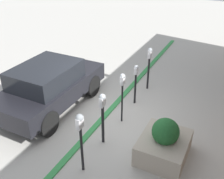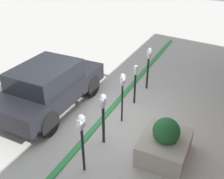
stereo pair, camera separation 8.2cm
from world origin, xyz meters
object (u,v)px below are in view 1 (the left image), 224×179
parking_meter_middle (122,87)px  parked_car_front (50,85)px  parking_meter_second (103,110)px  planter_box (164,143)px  parking_meter_nearest (80,131)px  parking_meter_fourth (136,78)px  parking_meter_farthest (149,61)px

parking_meter_middle → parked_car_front: parking_meter_middle is taller
parking_meter_second → parking_meter_middle: bearing=-2.8°
planter_box → parked_car_front: parked_car_front is taller
parking_meter_nearest → parking_meter_fourth: size_ratio=1.15×
parking_meter_second → parked_car_front: (0.74, 2.26, -0.23)m
parking_meter_second → planter_box: size_ratio=1.10×
parking_meter_nearest → planter_box: bearing=-50.4°
parking_meter_farthest → parking_meter_second: bearing=179.1°
parking_meter_fourth → parking_meter_farthest: parking_meter_farthest is taller
parking_meter_second → parking_meter_middle: 1.07m
planter_box → parked_car_front: bearing=81.8°
parking_meter_farthest → planter_box: (-3.07, -1.52, -0.66)m
parking_meter_nearest → parking_meter_fourth: 3.23m
parking_meter_second → parking_meter_fourth: 2.15m
planter_box → parking_meter_middle: bearing=60.3°
parking_meter_fourth → parking_meter_farthest: 1.12m
parking_meter_middle → parking_meter_fourth: bearing=2.0°
planter_box → parked_car_front: (0.55, 3.83, 0.39)m
parking_meter_second → parking_meter_fourth: (2.15, -0.01, -0.11)m
parking_meter_middle → planter_box: 1.91m
parking_meter_second → parked_car_front: 2.39m
parking_meter_middle → parking_meter_farthest: (2.21, 0.00, -0.10)m
parking_meter_second → parking_meter_fourth: size_ratio=1.08×
parking_meter_fourth → parked_car_front: 2.67m
planter_box → parked_car_front: size_ratio=0.35×
parking_meter_second → parking_meter_farthest: 3.27m
parking_meter_farthest → parked_car_front: parking_meter_farthest is taller
parking_meter_middle → parking_meter_farthest: parking_meter_middle is taller
parking_meter_middle → parking_meter_farthest: 2.21m
parking_meter_second → parking_meter_farthest: parking_meter_farthest is taller
parking_meter_nearest → parking_meter_second: size_ratio=1.06×
parking_meter_nearest → parking_meter_farthest: 4.33m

